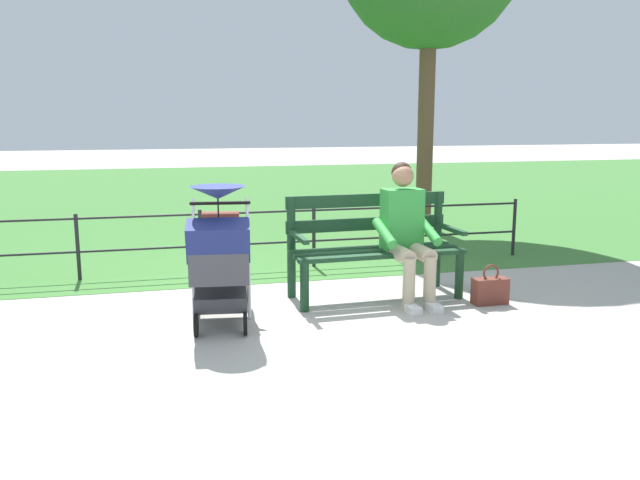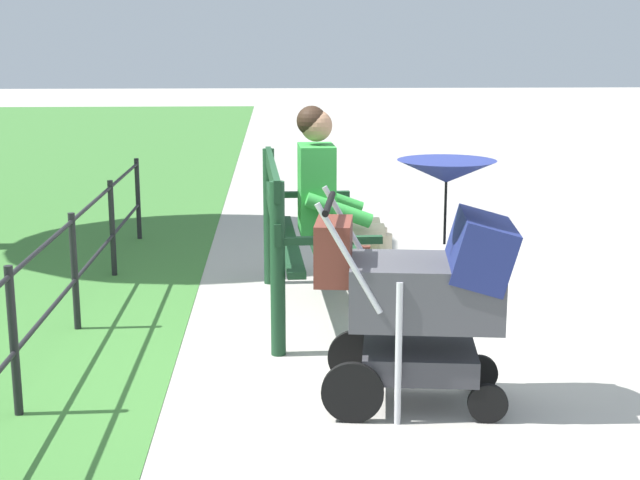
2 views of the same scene
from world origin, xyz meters
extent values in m
plane|color=#ADA89E|center=(0.00, 0.00, 0.00)|extent=(60.00, 60.00, 0.00)
cube|color=#193D23|center=(-0.88, -0.18, 0.45)|extent=(1.60, 0.16, 0.04)
cube|color=#193D23|center=(-0.89, 0.00, 0.45)|extent=(1.60, 0.16, 0.04)
cube|color=#193D23|center=(-0.89, 0.18, 0.45)|extent=(1.60, 0.16, 0.04)
cube|color=#193D23|center=(-0.88, -0.28, 0.67)|extent=(1.60, 0.09, 0.12)
cube|color=#193D23|center=(-0.88, -0.28, 0.90)|extent=(1.60, 0.09, 0.12)
cylinder|color=#193D23|center=(-1.64, 0.17, 0.23)|extent=(0.08, 0.08, 0.45)
cylinder|color=#193D23|center=(-1.63, -0.31, 0.47)|extent=(0.08, 0.08, 0.95)
cube|color=#193D23|center=(-1.64, -0.03, 0.63)|extent=(0.07, 0.56, 0.04)
cylinder|color=#193D23|center=(-0.15, 0.23, 0.23)|extent=(0.08, 0.08, 0.45)
cylinder|color=#193D23|center=(-0.13, -0.25, 0.47)|extent=(0.08, 0.08, 0.95)
cube|color=#193D23|center=(-0.14, 0.03, 0.63)|extent=(0.07, 0.56, 0.04)
cylinder|color=tan|center=(-1.23, 0.22, 0.47)|extent=(0.15, 0.40, 0.14)
cylinder|color=tan|center=(-1.03, 0.22, 0.47)|extent=(0.15, 0.40, 0.14)
cylinder|color=tan|center=(-1.24, 0.42, 0.24)|extent=(0.11, 0.11, 0.47)
cylinder|color=tan|center=(-1.04, 0.42, 0.24)|extent=(0.11, 0.11, 0.47)
cube|color=silver|center=(-1.24, 0.50, 0.04)|extent=(0.11, 0.22, 0.07)
cube|color=silver|center=(-1.04, 0.50, 0.04)|extent=(0.11, 0.22, 0.07)
cube|color=green|center=(-1.13, 0.00, 0.75)|extent=(0.37, 0.23, 0.56)
cylinder|color=green|center=(-1.35, 0.11, 0.65)|extent=(0.10, 0.43, 0.23)
cylinder|color=green|center=(-0.91, 0.13, 0.65)|extent=(0.10, 0.43, 0.23)
sphere|color=#A37556|center=(-1.13, 0.00, 1.15)|extent=(0.20, 0.20, 0.20)
sphere|color=black|center=(-1.12, -0.03, 1.18)|extent=(0.19, 0.19, 0.19)
cylinder|color=black|center=(0.33, 0.13, 0.14)|extent=(0.06, 0.28, 0.28)
cylinder|color=black|center=(0.79, 0.07, 0.14)|extent=(0.06, 0.28, 0.28)
cylinder|color=black|center=(0.44, 0.72, 0.09)|extent=(0.05, 0.18, 0.18)
cylinder|color=black|center=(0.82, 0.67, 0.09)|extent=(0.05, 0.18, 0.18)
cube|color=#38383D|center=(0.60, 0.40, 0.22)|extent=(0.48, 0.57, 0.12)
cylinder|color=silver|center=(0.35, 0.32, 0.33)|extent=(0.03, 0.03, 0.65)
cylinder|color=silver|center=(0.81, 0.27, 0.33)|extent=(0.03, 0.03, 0.65)
cube|color=#47474C|center=(0.60, 0.42, 0.55)|extent=(0.54, 0.73, 0.28)
cube|color=navy|center=(0.63, 0.65, 0.75)|extent=(0.51, 0.36, 0.33)
cylinder|color=black|center=(0.54, -0.02, 0.95)|extent=(0.52, 0.09, 0.03)
cylinder|color=silver|center=(0.33, 0.11, 0.75)|extent=(0.06, 0.30, 0.49)
cylinder|color=silver|center=(0.78, 0.05, 0.75)|extent=(0.06, 0.30, 0.49)
cone|color=navy|center=(0.61, 0.50, 1.10)|extent=(0.49, 0.49, 0.10)
cylinder|color=black|center=(0.61, 0.50, 0.92)|extent=(0.01, 0.01, 0.30)
cube|color=brown|center=(0.55, 0.00, 0.73)|extent=(0.34, 0.20, 0.28)
cube|color=brown|center=(-1.84, 0.41, 0.12)|extent=(0.32, 0.14, 0.24)
torus|color=brown|center=(-1.84, 0.41, 0.29)|extent=(0.16, 0.02, 0.16)
cylinder|color=black|center=(-3.16, -1.44, 0.35)|extent=(0.04, 0.04, 0.70)
cylinder|color=black|center=(-1.89, -1.44, 0.35)|extent=(0.04, 0.04, 0.70)
cylinder|color=black|center=(-0.63, -1.44, 0.35)|extent=(0.04, 0.04, 0.70)
cylinder|color=black|center=(0.63, -1.44, 0.35)|extent=(0.04, 0.04, 0.70)
cylinder|color=black|center=(0.00, -1.44, 0.65)|extent=(6.31, 0.02, 0.02)
cylinder|color=black|center=(0.00, -1.44, 0.30)|extent=(6.31, 0.02, 0.02)
camera|label=1|loc=(1.06, 5.59, 1.68)|focal=36.49mm
camera|label=2|loc=(4.53, -0.26, 1.65)|focal=50.67mm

